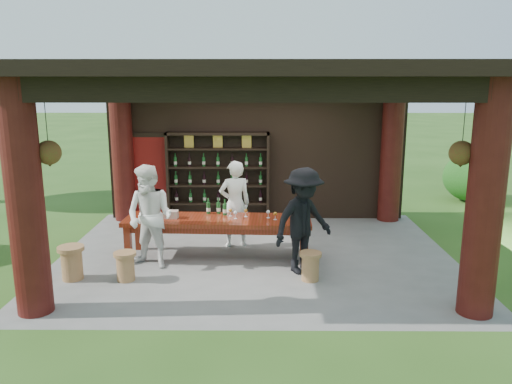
{
  "coord_description": "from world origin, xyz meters",
  "views": [
    {
      "loc": [
        0.07,
        -9.03,
        3.24
      ],
      "look_at": [
        0.0,
        0.4,
        1.15
      ],
      "focal_mm": 35.0,
      "sensor_mm": 36.0,
      "label": 1
    }
  ],
  "objects_px": {
    "stool_near_right": "(310,266)",
    "napkin_basket": "(171,214)",
    "guest_woman": "(150,217)",
    "tasting_table": "(218,224)",
    "guest_man": "(303,221)",
    "host": "(235,204)",
    "stool_far_left": "(72,262)",
    "wine_shelf": "(218,177)",
    "stool_near_left": "(125,265)"
  },
  "relations": [
    {
      "from": "guest_man",
      "to": "wine_shelf",
      "type": "bearing_deg",
      "value": 81.99
    },
    {
      "from": "napkin_basket",
      "to": "host",
      "type": "bearing_deg",
      "value": 28.54
    },
    {
      "from": "stool_far_left",
      "to": "guest_woman",
      "type": "bearing_deg",
      "value": 26.89
    },
    {
      "from": "wine_shelf",
      "to": "tasting_table",
      "type": "bearing_deg",
      "value": -85.65
    },
    {
      "from": "tasting_table",
      "to": "stool_near_right",
      "type": "relative_size",
      "value": 7.22
    },
    {
      "from": "stool_near_right",
      "to": "guest_woman",
      "type": "distance_m",
      "value": 2.92
    },
    {
      "from": "wine_shelf",
      "to": "tasting_table",
      "type": "xyz_separation_m",
      "value": [
        0.19,
        -2.52,
        -0.42
      ]
    },
    {
      "from": "tasting_table",
      "to": "napkin_basket",
      "type": "relative_size",
      "value": 13.46
    },
    {
      "from": "stool_far_left",
      "to": "guest_man",
      "type": "bearing_deg",
      "value": 5.54
    },
    {
      "from": "wine_shelf",
      "to": "guest_man",
      "type": "distance_m",
      "value": 3.7
    },
    {
      "from": "stool_near_right",
      "to": "host",
      "type": "bearing_deg",
      "value": 126.76
    },
    {
      "from": "stool_near_right",
      "to": "stool_far_left",
      "type": "bearing_deg",
      "value": 179.84
    },
    {
      "from": "guest_man",
      "to": "stool_far_left",
      "type": "bearing_deg",
      "value": 149.81
    },
    {
      "from": "stool_near_right",
      "to": "stool_far_left",
      "type": "height_order",
      "value": "stool_far_left"
    },
    {
      "from": "host",
      "to": "guest_woman",
      "type": "xyz_separation_m",
      "value": [
        -1.44,
        -1.17,
        0.05
      ]
    },
    {
      "from": "wine_shelf",
      "to": "guest_man",
      "type": "relative_size",
      "value": 1.3
    },
    {
      "from": "tasting_table",
      "to": "napkin_basket",
      "type": "distance_m",
      "value": 0.89
    },
    {
      "from": "tasting_table",
      "to": "wine_shelf",
      "type": "bearing_deg",
      "value": 94.35
    },
    {
      "from": "host",
      "to": "guest_woman",
      "type": "relative_size",
      "value": 0.94
    },
    {
      "from": "guest_man",
      "to": "napkin_basket",
      "type": "relative_size",
      "value": 7.06
    },
    {
      "from": "wine_shelf",
      "to": "stool_near_left",
      "type": "xyz_separation_m",
      "value": [
        -1.25,
        -3.69,
        -0.8
      ]
    },
    {
      "from": "stool_far_left",
      "to": "host",
      "type": "height_order",
      "value": "host"
    },
    {
      "from": "stool_near_right",
      "to": "guest_man",
      "type": "distance_m",
      "value": 0.77
    },
    {
      "from": "stool_near_right",
      "to": "napkin_basket",
      "type": "xyz_separation_m",
      "value": [
        -2.5,
        1.16,
        0.56
      ]
    },
    {
      "from": "stool_near_right",
      "to": "guest_woman",
      "type": "height_order",
      "value": "guest_woman"
    },
    {
      "from": "wine_shelf",
      "to": "host",
      "type": "distance_m",
      "value": 1.94
    },
    {
      "from": "stool_near_left",
      "to": "napkin_basket",
      "type": "xyz_separation_m",
      "value": [
        0.57,
        1.19,
        0.56
      ]
    },
    {
      "from": "guest_woman",
      "to": "guest_man",
      "type": "xyz_separation_m",
      "value": [
        2.67,
        -0.23,
        -0.0
      ]
    },
    {
      "from": "wine_shelf",
      "to": "guest_man",
      "type": "bearing_deg",
      "value": -62.28
    },
    {
      "from": "wine_shelf",
      "to": "napkin_basket",
      "type": "relative_size",
      "value": 9.2
    },
    {
      "from": "guest_man",
      "to": "napkin_basket",
      "type": "height_order",
      "value": "guest_man"
    },
    {
      "from": "tasting_table",
      "to": "stool_near_right",
      "type": "distance_m",
      "value": 2.03
    },
    {
      "from": "tasting_table",
      "to": "guest_woman",
      "type": "bearing_deg",
      "value": -155.39
    },
    {
      "from": "stool_near_left",
      "to": "guest_man",
      "type": "xyz_separation_m",
      "value": [
        2.97,
        0.42,
        0.66
      ]
    },
    {
      "from": "host",
      "to": "napkin_basket",
      "type": "relative_size",
      "value": 6.67
    },
    {
      "from": "tasting_table",
      "to": "guest_woman",
      "type": "xyz_separation_m",
      "value": [
        -1.14,
        -0.52,
        0.28
      ]
    },
    {
      "from": "host",
      "to": "guest_man",
      "type": "relative_size",
      "value": 0.95
    },
    {
      "from": "host",
      "to": "guest_man",
      "type": "bearing_deg",
      "value": 115.1
    },
    {
      "from": "guest_man",
      "to": "guest_woman",
      "type": "bearing_deg",
      "value": 139.27
    },
    {
      "from": "stool_far_left",
      "to": "stool_near_left",
      "type": "bearing_deg",
      "value": -2.66
    },
    {
      "from": "stool_far_left",
      "to": "napkin_basket",
      "type": "bearing_deg",
      "value": 37.86
    },
    {
      "from": "tasting_table",
      "to": "stool_near_right",
      "type": "height_order",
      "value": "tasting_table"
    },
    {
      "from": "wine_shelf",
      "to": "stool_near_right",
      "type": "distance_m",
      "value": 4.17
    },
    {
      "from": "guest_man",
      "to": "tasting_table",
      "type": "bearing_deg",
      "value": 117.89
    },
    {
      "from": "stool_near_right",
      "to": "guest_man",
      "type": "xyz_separation_m",
      "value": [
        -0.1,
        0.39,
        0.66
      ]
    },
    {
      "from": "wine_shelf",
      "to": "guest_woman",
      "type": "bearing_deg",
      "value": -107.42
    },
    {
      "from": "stool_near_right",
      "to": "napkin_basket",
      "type": "height_order",
      "value": "napkin_basket"
    },
    {
      "from": "tasting_table",
      "to": "napkin_basket",
      "type": "height_order",
      "value": "napkin_basket"
    },
    {
      "from": "wine_shelf",
      "to": "stool_near_right",
      "type": "relative_size",
      "value": 4.94
    },
    {
      "from": "stool_far_left",
      "to": "host",
      "type": "relative_size",
      "value": 0.33
    }
  ]
}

